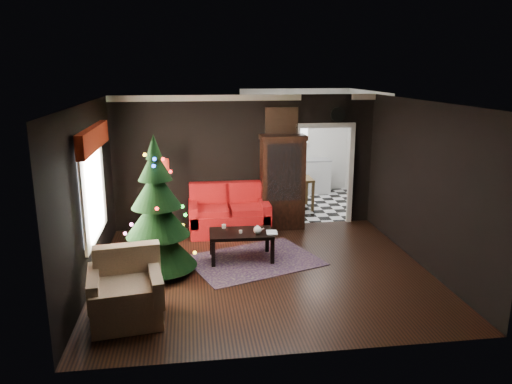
{
  "coord_description": "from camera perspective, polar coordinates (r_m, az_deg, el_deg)",
  "views": [
    {
      "loc": [
        -1.17,
        -7.6,
        3.31
      ],
      "look_at": [
        0.0,
        0.9,
        1.15
      ],
      "focal_mm": 34.39,
      "sensor_mm": 36.0,
      "label": 1
    }
  ],
  "objects": [
    {
      "name": "cup_b",
      "position": [
        8.62,
        -1.81,
        -4.63
      ],
      "size": [
        0.08,
        0.08,
        0.05
      ],
      "primitive_type": "cylinder",
      "rotation": [
        0.0,
        0.0,
        0.39
      ],
      "color": "silver",
      "rests_on": "coffee_table"
    },
    {
      "name": "armchair",
      "position": [
        6.89,
        -14.97,
        -10.79
      ],
      "size": [
        1.09,
        1.09,
        0.98
      ],
      "primitive_type": null,
      "rotation": [
        0.0,
        0.0,
        0.15
      ],
      "color": "tan",
      "rests_on": "ground"
    },
    {
      "name": "kitchen_floor",
      "position": [
        12.39,
        5.84,
        -1.43
      ],
      "size": [
        3.0,
        3.0,
        0.0
      ],
      "primitive_type": "plane",
      "color": "white",
      "rests_on": "ground"
    },
    {
      "name": "valance",
      "position": [
        8.0,
        -18.39,
        5.95
      ],
      "size": [
        0.12,
        2.1,
        0.35
      ],
      "primitive_type": "cube",
      "color": "maroon",
      "rests_on": "wall_left"
    },
    {
      "name": "christmas_tree",
      "position": [
        8.12,
        -11.43,
        -2.3
      ],
      "size": [
        1.39,
        1.39,
        2.37
      ],
      "primitive_type": null,
      "rotation": [
        0.0,
        0.0,
        0.13
      ],
      "color": "black",
      "rests_on": "ground"
    },
    {
      "name": "doorway",
      "position": [
        10.74,
        7.85,
        1.85
      ],
      "size": [
        1.1,
        0.1,
        2.1
      ],
      "primitive_type": null,
      "color": "silver",
      "rests_on": "ground"
    },
    {
      "name": "floor_lamp",
      "position": [
        9.78,
        -10.64,
        -0.81
      ],
      "size": [
        0.31,
        0.31,
        1.59
      ],
      "primitive_type": null,
      "rotation": [
        0.0,
        0.0,
        0.18
      ],
      "color": "#262424",
      "rests_on": "ground"
    },
    {
      "name": "loveseat",
      "position": [
        10.07,
        -3.15,
        -2.08
      ],
      "size": [
        1.7,
        0.9,
        1.0
      ],
      "primitive_type": null,
      "color": "maroon",
      "rests_on": "ground"
    },
    {
      "name": "kitchen_table",
      "position": [
        11.95,
        4.82,
        -0.13
      ],
      "size": [
        0.7,
        0.7,
        0.75
      ],
      "primitive_type": null,
      "color": "brown",
      "rests_on": "ground"
    },
    {
      "name": "wall_left",
      "position": [
        7.99,
        -19.0,
        -0.48
      ],
      "size": [
        0.0,
        5.5,
        5.5
      ],
      "primitive_type": "plane",
      "rotation": [
        1.57,
        0.0,
        1.57
      ],
      "color": "black",
      "rests_on": "ground"
    },
    {
      "name": "coffee_table",
      "position": [
        8.76,
        -1.74,
        -6.22
      ],
      "size": [
        1.14,
        0.71,
        0.5
      ],
      "primitive_type": null,
      "rotation": [
        0.0,
        0.0,
        -0.03
      ],
      "color": "black",
      "rests_on": "rug"
    },
    {
      "name": "wall_right",
      "position": [
        8.76,
        18.97,
        0.76
      ],
      "size": [
        0.0,
        5.5,
        5.5
      ],
      "primitive_type": "plane",
      "rotation": [
        1.57,
        0.0,
        -1.57
      ],
      "color": "black",
      "rests_on": "ground"
    },
    {
      "name": "left_window",
      "position": [
        8.16,
        -18.5,
        0.22
      ],
      "size": [
        0.05,
        1.6,
        1.4
      ],
      "primitive_type": "cube",
      "color": "white",
      "rests_on": "wall_left"
    },
    {
      "name": "painting",
      "position": [
        10.29,
        2.99,
        8.2
      ],
      "size": [
        0.62,
        0.05,
        0.52
      ],
      "primitive_type": "cube",
      "color": "#B17D3E",
      "rests_on": "wall_back"
    },
    {
      "name": "wall_clock",
      "position": [
        10.56,
        9.49,
        8.89
      ],
      "size": [
        0.32,
        0.32,
        0.06
      ],
      "primitive_type": "cylinder",
      "color": "white",
      "rests_on": "wall_back"
    },
    {
      "name": "cup_a",
      "position": [
        8.9,
        -3.76,
        -4.0
      ],
      "size": [
        0.08,
        0.08,
        0.06
      ],
      "primitive_type": "cylinder",
      "rotation": [
        0.0,
        0.0,
        0.12
      ],
      "color": "white",
      "rests_on": "coffee_table"
    },
    {
      "name": "teapot",
      "position": [
        8.55,
        0.17,
        -4.41
      ],
      "size": [
        0.17,
        0.17,
        0.15
      ],
      "primitive_type": null,
      "rotation": [
        0.0,
        0.0,
        -0.05
      ],
      "color": "white",
      "rests_on": "coffee_table"
    },
    {
      "name": "wall_back",
      "position": [
        10.34,
        -1.21,
        3.49
      ],
      "size": [
        5.5,
        0.0,
        5.5
      ],
      "primitive_type": "plane",
      "rotation": [
        1.57,
        0.0,
        0.0
      ],
      "color": "black",
      "rests_on": "ground"
    },
    {
      "name": "kitchen_window",
      "position": [
        13.45,
        4.57,
        7.22
      ],
      "size": [
        0.7,
        0.06,
        0.7
      ],
      "primitive_type": "cube",
      "color": "white",
      "rests_on": "ground"
    },
    {
      "name": "wall_front",
      "position": [
        5.57,
        4.81,
        -5.98
      ],
      "size": [
        5.5,
        0.0,
        5.5
      ],
      "primitive_type": "plane",
      "rotation": [
        -1.57,
        0.0,
        0.0
      ],
      "color": "black",
      "rests_on": "ground"
    },
    {
      "name": "ceiling",
      "position": [
        7.7,
        0.93,
        10.34
      ],
      "size": [
        5.5,
        5.5,
        0.0
      ],
      "primitive_type": "plane",
      "rotation": [
        3.14,
        0.0,
        0.0
      ],
      "color": "white",
      "rests_on": "ground"
    },
    {
      "name": "rug",
      "position": [
        8.78,
        -0.24,
        -7.96
      ],
      "size": [
        2.57,
        2.21,
        0.01
      ],
      "primitive_type": "cube",
      "rotation": [
        0.0,
        0.0,
        0.34
      ],
      "color": "#42313D",
      "rests_on": "ground"
    },
    {
      "name": "floor",
      "position": [
        8.37,
        0.85,
        -9.17
      ],
      "size": [
        5.5,
        5.5,
        0.0
      ],
      "primitive_type": "plane",
      "color": "black",
      "rests_on": "ground"
    },
    {
      "name": "book",
      "position": [
        8.57,
        1.24,
        -4.0
      ],
      "size": [
        0.19,
        0.04,
        0.26
      ],
      "primitive_type": "imported",
      "rotation": [
        0.0,
        0.0,
        -0.11
      ],
      "color": "gray",
      "rests_on": "coffee_table"
    },
    {
      "name": "curio_cabinet",
      "position": [
        10.32,
        3.09,
        0.9
      ],
      "size": [
        0.9,
        0.45,
        1.9
      ],
      "primitive_type": null,
      "color": "black",
      "rests_on": "ground"
    },
    {
      "name": "kitchen_counter",
      "position": [
        13.42,
        4.69,
        1.78
      ],
      "size": [
        1.8,
        0.6,
        0.9
      ],
      "primitive_type": "cube",
      "color": "silver",
      "rests_on": "ground"
    }
  ]
}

